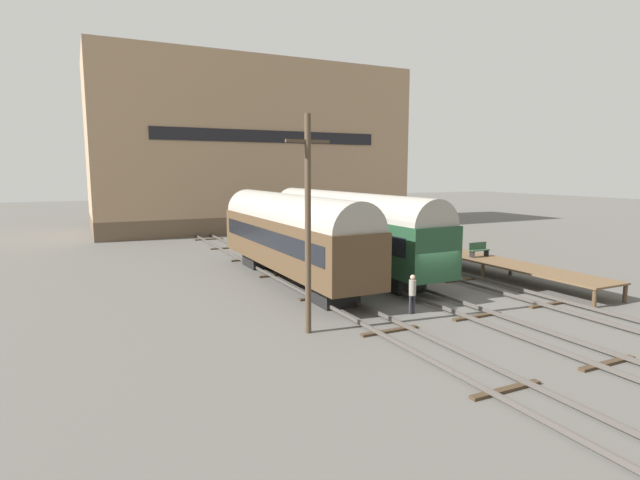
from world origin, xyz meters
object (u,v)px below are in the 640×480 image
Objects in this scene: train_car_green at (347,226)px; train_car_brown at (290,232)px; person_worker at (412,290)px; utility_pole at (308,222)px; bench at (479,249)px.

train_car_brown is at bearing -160.64° from train_car_green.
utility_pole reaches higher than person_worker.
train_car_green is (4.58, 1.61, 0.01)m from train_car_brown.
train_car_green is at bearing 19.36° from train_car_brown.
person_worker is 6.27m from utility_pole.
bench is 16.29m from utility_pole.
utility_pole is (-2.95, -8.83, 1.53)m from train_car_brown.
utility_pole is at bearing -157.13° from bench.
person_worker is at bearing -102.44° from train_car_green.
utility_pole reaches higher than train_car_brown.
person_worker is (-9.46, -5.87, -0.38)m from bench.
bench is at bearing 31.79° from person_worker.
train_car_brown is 4.85m from train_car_green.
train_car_green reaches higher than bench.
train_car_brown is 12.18m from bench.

